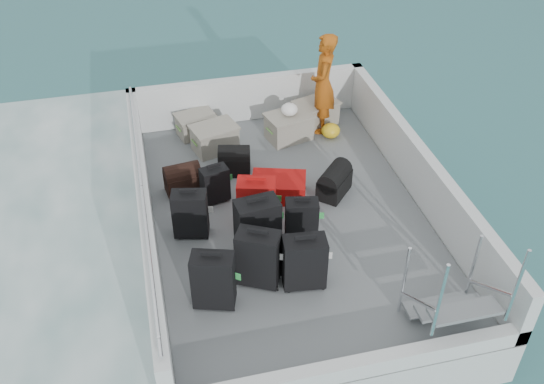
{
  "coord_description": "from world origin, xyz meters",
  "views": [
    {
      "loc": [
        -1.56,
        -5.63,
        5.5
      ],
      "look_at": [
        -0.21,
        0.02,
        1.0
      ],
      "focal_mm": 40.0,
      "sensor_mm": 36.0,
      "label": 1
    }
  ],
  "objects_px": {
    "suitcase_8": "(279,187)",
    "crate_2": "(289,128)",
    "suitcase_0": "(213,281)",
    "suitcase_5": "(257,203)",
    "crate_0": "(196,126)",
    "crate_1": "(215,139)",
    "suitcase_4": "(258,227)",
    "suitcase_7": "(302,220)",
    "passenger": "(323,84)",
    "suitcase_3": "(258,259)",
    "suitcase_6": "(304,263)",
    "crate_3": "(316,114)",
    "suitcase_1": "(190,215)",
    "suitcase_2": "(215,185)"
  },
  "relations": [
    {
      "from": "suitcase_0",
      "to": "crate_2",
      "type": "xyz_separation_m",
      "value": [
        1.59,
        2.96,
        -0.15
      ]
    },
    {
      "from": "suitcase_6",
      "to": "passenger",
      "type": "distance_m",
      "value": 3.28
    },
    {
      "from": "suitcase_3",
      "to": "suitcase_5",
      "type": "height_order",
      "value": "suitcase_3"
    },
    {
      "from": "suitcase_0",
      "to": "suitcase_5",
      "type": "bearing_deg",
      "value": 76.16
    },
    {
      "from": "crate_0",
      "to": "crate_2",
      "type": "height_order",
      "value": "crate_2"
    },
    {
      "from": "suitcase_1",
      "to": "suitcase_5",
      "type": "xyz_separation_m",
      "value": [
        0.8,
        0.02,
        0.01
      ]
    },
    {
      "from": "suitcase_0",
      "to": "suitcase_7",
      "type": "distance_m",
      "value": 1.42
    },
    {
      "from": "suitcase_0",
      "to": "suitcase_8",
      "type": "height_order",
      "value": "suitcase_0"
    },
    {
      "from": "suitcase_5",
      "to": "suitcase_7",
      "type": "xyz_separation_m",
      "value": [
        0.46,
        -0.38,
        -0.05
      ]
    },
    {
      "from": "suitcase_0",
      "to": "suitcase_5",
      "type": "distance_m",
      "value": 1.38
    },
    {
      "from": "suitcase_8",
      "to": "crate_2",
      "type": "height_order",
      "value": "crate_2"
    },
    {
      "from": "suitcase_7",
      "to": "crate_3",
      "type": "distance_m",
      "value": 2.62
    },
    {
      "from": "suitcase_3",
      "to": "crate_2",
      "type": "relative_size",
      "value": 1.13
    },
    {
      "from": "passenger",
      "to": "crate_2",
      "type": "bearing_deg",
      "value": -55.03
    },
    {
      "from": "suitcase_5",
      "to": "suitcase_7",
      "type": "relative_size",
      "value": 1.17
    },
    {
      "from": "suitcase_4",
      "to": "crate_1",
      "type": "height_order",
      "value": "suitcase_4"
    },
    {
      "from": "suitcase_5",
      "to": "crate_3",
      "type": "distance_m",
      "value": 2.49
    },
    {
      "from": "suitcase_2",
      "to": "suitcase_0",
      "type": "bearing_deg",
      "value": -112.86
    },
    {
      "from": "suitcase_0",
      "to": "suitcase_6",
      "type": "bearing_deg",
      "value": 20.61
    },
    {
      "from": "suitcase_3",
      "to": "crate_2",
      "type": "distance_m",
      "value": 2.96
    },
    {
      "from": "suitcase_0",
      "to": "crate_1",
      "type": "xyz_separation_m",
      "value": [
        0.48,
        2.91,
        -0.16
      ]
    },
    {
      "from": "suitcase_2",
      "to": "crate_2",
      "type": "bearing_deg",
      "value": 30.01
    },
    {
      "from": "suitcase_4",
      "to": "suitcase_7",
      "type": "relative_size",
      "value": 1.33
    },
    {
      "from": "suitcase_3",
      "to": "crate_0",
      "type": "bearing_deg",
      "value": 121.55
    },
    {
      "from": "suitcase_0",
      "to": "passenger",
      "type": "distance_m",
      "value": 3.79
    },
    {
      "from": "suitcase_3",
      "to": "crate_0",
      "type": "relative_size",
      "value": 1.34
    },
    {
      "from": "suitcase_3",
      "to": "suitcase_7",
      "type": "distance_m",
      "value": 0.89
    },
    {
      "from": "crate_3",
      "to": "suitcase_7",
      "type": "bearing_deg",
      "value": -110.53
    },
    {
      "from": "suitcase_4",
      "to": "suitcase_7",
      "type": "distance_m",
      "value": 0.57
    },
    {
      "from": "suitcase_6",
      "to": "suitcase_8",
      "type": "bearing_deg",
      "value": 92.21
    },
    {
      "from": "suitcase_2",
      "to": "suitcase_5",
      "type": "xyz_separation_m",
      "value": [
        0.42,
        -0.56,
        0.07
      ]
    },
    {
      "from": "crate_1",
      "to": "crate_2",
      "type": "distance_m",
      "value": 1.11
    },
    {
      "from": "suitcase_6",
      "to": "crate_3",
      "type": "relative_size",
      "value": 1.07
    },
    {
      "from": "suitcase_8",
      "to": "crate_0",
      "type": "distance_m",
      "value": 1.92
    },
    {
      "from": "suitcase_0",
      "to": "suitcase_1",
      "type": "xyz_separation_m",
      "value": [
        -0.09,
        1.16,
        -0.03
      ]
    },
    {
      "from": "crate_1",
      "to": "crate_2",
      "type": "relative_size",
      "value": 0.97
    },
    {
      "from": "suitcase_7",
      "to": "suitcase_0",
      "type": "bearing_deg",
      "value": -133.98
    },
    {
      "from": "crate_1",
      "to": "crate_3",
      "type": "relative_size",
      "value": 1.0
    },
    {
      "from": "suitcase_5",
      "to": "suitcase_6",
      "type": "bearing_deg",
      "value": -60.26
    },
    {
      "from": "crate_1",
      "to": "suitcase_8",
      "type": "bearing_deg",
      "value": -63.52
    },
    {
      "from": "suitcase_5",
      "to": "suitcase_7",
      "type": "height_order",
      "value": "suitcase_5"
    },
    {
      "from": "suitcase_4",
      "to": "suitcase_8",
      "type": "bearing_deg",
      "value": 56.46
    },
    {
      "from": "crate_2",
      "to": "suitcase_1",
      "type": "bearing_deg",
      "value": -133.01
    },
    {
      "from": "suitcase_6",
      "to": "crate_3",
      "type": "xyz_separation_m",
      "value": [
        1.1,
        3.2,
        -0.14
      ]
    },
    {
      "from": "suitcase_2",
      "to": "crate_0",
      "type": "bearing_deg",
      "value": 77.6
    },
    {
      "from": "suitcase_0",
      "to": "crate_2",
      "type": "bearing_deg",
      "value": 79.08
    },
    {
      "from": "suitcase_7",
      "to": "crate_0",
      "type": "relative_size",
      "value": 1.04
    },
    {
      "from": "crate_3",
      "to": "crate_2",
      "type": "bearing_deg",
      "value": -149.52
    },
    {
      "from": "suitcase_7",
      "to": "crate_3",
      "type": "bearing_deg",
      "value": 81.22
    },
    {
      "from": "crate_0",
      "to": "crate_1",
      "type": "xyz_separation_m",
      "value": [
        0.21,
        -0.47,
        0.02
      ]
    }
  ]
}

